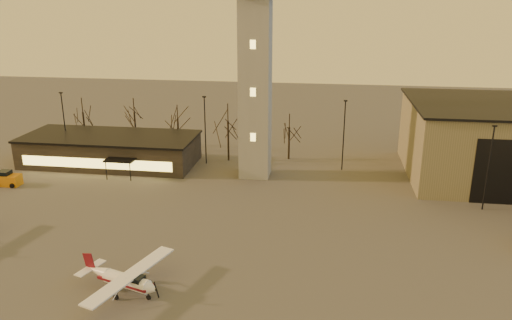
# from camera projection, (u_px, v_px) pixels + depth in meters

# --- Properties ---
(ground) EXTENTS (220.00, 220.00, 0.00)m
(ground) POSITION_uv_depth(u_px,v_px,m) (202.00, 295.00, 41.39)
(ground) COLOR #413F3C
(ground) RESTS_ON ground
(control_tower) EXTENTS (6.80, 6.80, 32.60)m
(control_tower) POSITION_uv_depth(u_px,v_px,m) (255.00, 56.00, 64.57)
(control_tower) COLOR gray
(control_tower) RESTS_ON ground
(terminal) EXTENTS (25.40, 12.20, 4.30)m
(terminal) POSITION_uv_depth(u_px,v_px,m) (111.00, 149.00, 73.86)
(terminal) COLOR black
(terminal) RESTS_ON ground
(light_poles) EXTENTS (58.50, 12.25, 10.14)m
(light_poles) POSITION_uv_depth(u_px,v_px,m) (260.00, 136.00, 68.82)
(light_poles) COLOR black
(light_poles) RESTS_ON ground
(tree_row) EXTENTS (37.20, 9.20, 8.80)m
(tree_row) POSITION_uv_depth(u_px,v_px,m) (178.00, 116.00, 78.30)
(tree_row) COLOR black
(tree_row) RESTS_ON ground
(cessna_front) EXTENTS (8.22, 10.12, 2.82)m
(cessna_front) POSITION_uv_depth(u_px,v_px,m) (128.00, 284.00, 41.32)
(cessna_front) COLOR white
(cessna_front) RESTS_ON ground
(service_cart) EXTENTS (3.15, 2.02, 1.99)m
(service_cart) POSITION_uv_depth(u_px,v_px,m) (8.00, 180.00, 65.51)
(service_cart) COLOR #CB740B
(service_cart) RESTS_ON ground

